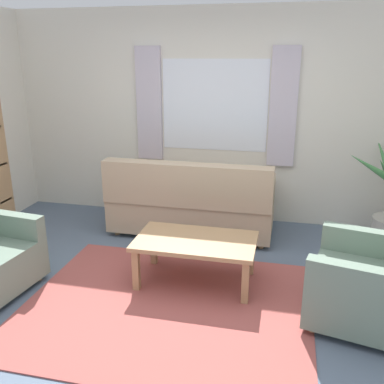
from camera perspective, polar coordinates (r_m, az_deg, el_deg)
ground_plane at (r=3.74m, az=-3.41°, el=-15.19°), size 6.24×6.24×0.00m
wall_back at (r=5.39m, az=3.13°, el=10.03°), size 5.32×0.12×2.60m
window_with_curtains at (r=5.28m, az=3.00°, el=11.52°), size 1.98×0.07×1.40m
area_rug at (r=3.74m, az=-3.41°, el=-15.12°), size 2.41×1.98×0.01m
couch at (r=4.99m, az=-0.12°, el=-1.64°), size 1.90×0.82×0.92m
armchair_right at (r=3.66m, az=23.30°, el=-11.10°), size 0.99×1.00×0.88m
coffee_table at (r=3.91m, az=0.50°, el=-7.14°), size 1.10×0.64×0.44m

